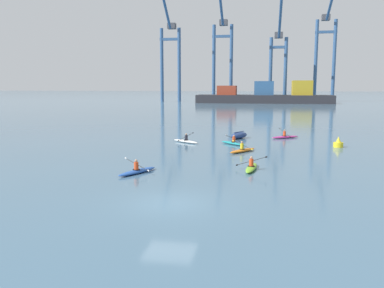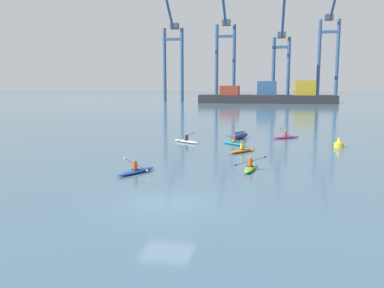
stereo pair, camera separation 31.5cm
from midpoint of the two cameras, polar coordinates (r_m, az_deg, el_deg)
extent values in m
plane|color=#476B84|center=(20.01, -3.65, -8.40)|extent=(800.00, 800.00, 0.00)
cube|color=#28282D|center=(135.72, 10.03, 6.28)|extent=(44.08, 9.80, 2.65)
cube|color=#993823|center=(136.18, 4.91, 7.58)|extent=(6.17, 6.86, 3.05)
cube|color=#2D5684|center=(135.65, 10.07, 7.78)|extent=(6.17, 6.86, 4.49)
cube|color=#B29323|center=(136.21, 15.22, 7.67)|extent=(6.17, 6.86, 4.69)
cylinder|color=#335684|center=(148.74, -4.34, 11.04)|extent=(1.20, 1.20, 25.99)
cylinder|color=#335684|center=(147.31, -1.89, 11.09)|extent=(1.20, 1.20, 25.99)
cube|color=#335684|center=(148.72, -3.15, 14.57)|extent=(7.59, 0.90, 0.90)
cylinder|color=#335684|center=(143.81, -3.79, 18.51)|extent=(0.90, 13.53, 11.40)
cube|color=#47474C|center=(151.75, -2.94, 16.31)|extent=(2.80, 2.80, 2.00)
cylinder|color=#335684|center=(147.64, 3.04, 11.28)|extent=(1.20, 1.20, 27.05)
cylinder|color=#335684|center=(147.03, 5.49, 11.27)|extent=(1.20, 1.20, 27.05)
cube|color=#335684|center=(148.11, 4.31, 14.93)|extent=(7.42, 0.90, 0.90)
cylinder|color=#335684|center=(142.47, 4.05, 18.79)|extent=(0.90, 14.64, 10.28)
cube|color=#47474C|center=(151.24, 4.42, 16.73)|extent=(2.80, 2.80, 2.00)
cylinder|color=#335684|center=(145.54, 10.97, 10.22)|extent=(1.20, 1.20, 22.17)
cylinder|color=#335684|center=(145.71, 13.00, 10.16)|extent=(1.20, 1.20, 22.17)
cube|color=#335684|center=(146.09, 12.08, 13.23)|extent=(6.28, 0.90, 0.90)
cylinder|color=#335684|center=(140.94, 12.28, 16.87)|extent=(0.90, 13.02, 10.90)
cube|color=#47474C|center=(149.02, 12.10, 14.81)|extent=(2.80, 2.80, 2.00)
cylinder|color=#335684|center=(152.89, 17.02, 11.13)|extent=(1.20, 1.20, 28.66)
cylinder|color=#335684|center=(153.76, 19.37, 11.01)|extent=(1.20, 1.20, 28.66)
cube|color=#335684|center=(154.18, 18.37, 14.79)|extent=(7.45, 0.90, 0.90)
cylinder|color=#335684|center=(148.02, 18.97, 18.27)|extent=(0.90, 15.52, 8.61)
cube|color=#47474C|center=(157.35, 18.32, 16.60)|extent=(2.80, 2.80, 2.00)
ellipsoid|color=navy|center=(44.24, 6.46, 1.22)|extent=(2.27, 2.80, 0.70)
cube|color=navy|center=(44.19, 6.47, 1.71)|extent=(1.04, 1.71, 0.06)
cylinder|color=yellow|center=(40.14, 19.75, -0.11)|extent=(0.90, 0.90, 0.45)
cone|color=yellow|center=(40.08, 19.78, 0.60)|extent=(0.50, 0.49, 0.55)
ellipsoid|color=teal|center=(39.72, 5.60, 0.12)|extent=(2.84, 2.82, 0.26)
torus|color=black|center=(39.62, 5.70, 0.30)|extent=(0.69, 0.69, 0.05)
cylinder|color=#DB471E|center=(39.59, 5.71, 0.64)|extent=(0.30, 0.30, 0.50)
sphere|color=tan|center=(39.54, 5.71, 1.15)|extent=(0.19, 0.19, 0.19)
cylinder|color=black|center=(39.61, 5.66, 0.79)|extent=(1.41, 1.42, 0.80)
ellipsoid|color=silver|center=(38.93, 4.58, 1.24)|extent=(0.17, 0.18, 0.17)
ellipsoid|color=silver|center=(40.31, 6.70, 0.36)|extent=(0.17, 0.18, 0.17)
ellipsoid|color=#7ABC2D|center=(28.04, 8.07, -3.34)|extent=(0.99, 3.45, 0.26)
torus|color=black|center=(27.91, 8.05, -3.10)|extent=(0.54, 0.54, 0.05)
cylinder|color=#DB471E|center=(27.87, 8.06, -2.62)|extent=(0.30, 0.30, 0.50)
sphere|color=tan|center=(27.80, 8.07, -1.91)|extent=(0.19, 0.19, 0.19)
cylinder|color=black|center=(27.90, 8.08, -2.40)|extent=(1.99, 0.27, 0.70)
ellipsoid|color=black|center=(28.12, 6.05, -2.97)|extent=(0.21, 0.06, 0.16)
ellipsoid|color=black|center=(27.71, 10.13, -1.82)|extent=(0.21, 0.06, 0.16)
ellipsoid|color=silver|center=(40.90, -1.14, 0.39)|extent=(3.11, 2.47, 0.26)
torus|color=black|center=(40.81, -1.04, 0.57)|extent=(0.68, 0.68, 0.05)
cylinder|color=#23232D|center=(40.78, -1.04, 0.91)|extent=(0.30, 0.30, 0.50)
sphere|color=tan|center=(40.74, -1.04, 1.39)|extent=(0.19, 0.19, 0.19)
cylinder|color=black|center=(40.81, -1.09, 1.05)|extent=(1.20, 1.66, 0.65)
ellipsoid|color=black|center=(40.17, -2.13, 0.49)|extent=(0.15, 0.19, 0.16)
ellipsoid|color=black|center=(41.46, -0.08, 1.59)|extent=(0.15, 0.19, 0.16)
ellipsoid|color=#C13384|center=(45.39, 12.82, 0.97)|extent=(3.18, 2.35, 0.26)
torus|color=black|center=(45.32, 12.73, 1.14)|extent=(0.68, 0.68, 0.05)
cylinder|color=#DB471E|center=(45.29, 12.74, 1.44)|extent=(0.30, 0.30, 0.50)
sphere|color=tan|center=(45.25, 12.75, 1.88)|extent=(0.19, 0.19, 0.19)
cylinder|color=black|center=(45.31, 12.79, 1.57)|extent=(1.11, 1.68, 0.76)
ellipsoid|color=black|center=(46.06, 12.09, 2.15)|extent=(0.15, 0.20, 0.17)
ellipsoid|color=black|center=(44.56, 13.52, 0.96)|extent=(0.15, 0.20, 0.17)
ellipsoid|color=orange|center=(35.34, 6.91, -0.92)|extent=(2.40, 3.15, 0.26)
torus|color=black|center=(35.24, 6.81, -0.71)|extent=(0.68, 0.68, 0.05)
cylinder|color=gold|center=(35.20, 6.82, -0.33)|extent=(0.30, 0.30, 0.50)
sphere|color=tan|center=(35.15, 6.83, 0.24)|extent=(0.19, 0.19, 0.19)
cylinder|color=black|center=(35.23, 6.87, -0.16)|extent=(1.71, 1.17, 0.58)
ellipsoid|color=yellow|center=(35.80, 5.58, 0.44)|extent=(0.19, 0.15, 0.15)
ellipsoid|color=yellow|center=(34.67, 8.20, -0.77)|extent=(0.19, 0.15, 0.15)
ellipsoid|color=#2856B2|center=(26.87, -8.06, -3.85)|extent=(2.03, 3.32, 0.26)
torus|color=black|center=(26.78, -8.21, -3.59)|extent=(0.66, 0.66, 0.05)
cylinder|color=#DB471E|center=(26.73, -8.22, -3.09)|extent=(0.30, 0.30, 0.50)
sphere|color=tan|center=(26.66, -8.24, -2.35)|extent=(0.19, 0.19, 0.19)
cylinder|color=black|center=(26.74, -8.15, -2.86)|extent=(1.84, 0.92, 0.62)
ellipsoid|color=silver|center=(27.39, -9.68, -2.01)|extent=(0.20, 0.13, 0.16)
ellipsoid|color=silver|center=(26.12, -6.54, -3.76)|extent=(0.20, 0.13, 0.16)
camera|label=1|loc=(0.16, -90.25, -0.04)|focal=37.74mm
camera|label=2|loc=(0.16, 89.75, 0.04)|focal=37.74mm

